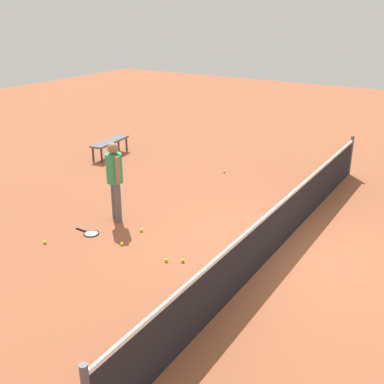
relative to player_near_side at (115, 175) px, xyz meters
The scene contains 11 objects.
ground_plane 3.62m from the player_near_side, 99.19° to the left, with size 40.00×40.00×0.00m, color #9E5638.
court_net 3.51m from the player_near_side, 99.19° to the left, with size 10.09×0.09×1.07m.
player_near_side is the anchor object (origin of this frame).
tennis_racket_near_player 1.29m from the player_near_side, ahead, with size 0.32×0.59×0.03m.
tennis_ball_near_player 1.27m from the player_near_side, 76.38° to the left, with size 0.07×0.07×0.07m, color #C6E033.
tennis_ball_by_net 2.51m from the player_near_side, 70.32° to the left, with size 0.07×0.07×0.07m, color #C6E033.
tennis_ball_midcourt 2.34m from the player_near_side, 64.35° to the left, with size 0.07×0.07×0.07m, color #C6E033.
tennis_ball_baseline 4.04m from the player_near_side, behind, with size 0.07×0.07×0.07m, color #C6E033.
tennis_ball_stray_left 1.93m from the player_near_side, 16.19° to the right, with size 0.07×0.07×0.07m, color #C6E033.
tennis_ball_stray_right 1.55m from the player_near_side, 44.45° to the left, with size 0.07×0.07×0.07m, color #C6E033.
courtside_bench 4.73m from the player_near_side, 137.18° to the right, with size 1.54×0.58×0.48m.
Camera 1 is at (7.48, 2.78, 4.27)m, focal length 43.97 mm.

